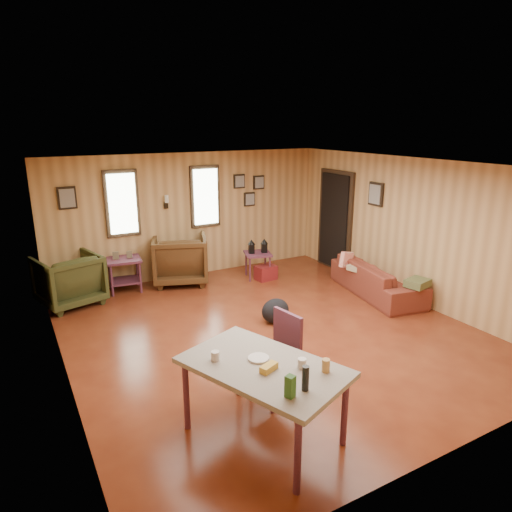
% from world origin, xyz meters
% --- Properties ---
extents(room, '(5.54, 6.04, 2.44)m').
position_xyz_m(room, '(0.17, 0.27, 1.21)').
color(room, brown).
rests_on(room, ground).
extents(sofa, '(0.94, 2.06, 0.78)m').
position_xyz_m(sofa, '(2.43, 0.38, 0.39)').
color(sofa, maroon).
rests_on(sofa, ground).
extents(recliner_brown, '(1.24, 1.20, 1.01)m').
position_xyz_m(recliner_brown, '(-0.37, 2.66, 0.50)').
color(recliner_brown, '#472D15').
rests_on(recliner_brown, ground).
extents(recliner_green, '(1.12, 1.08, 0.95)m').
position_xyz_m(recliner_green, '(-2.37, 2.52, 0.47)').
color(recliner_green, '#353A1A').
rests_on(recliner_green, ground).
extents(end_table, '(0.65, 0.61, 0.74)m').
position_xyz_m(end_table, '(-1.41, 2.72, 0.42)').
color(end_table, '#622B41').
rests_on(end_table, ground).
extents(side_table, '(0.61, 0.61, 0.78)m').
position_xyz_m(side_table, '(1.03, 2.18, 0.53)').
color(side_table, '#622B41').
rests_on(side_table, ground).
extents(cooler, '(0.41, 0.31, 0.28)m').
position_xyz_m(cooler, '(1.11, 2.01, 0.14)').
color(cooler, maroon).
rests_on(cooler, ground).
extents(backpack, '(0.52, 0.45, 0.38)m').
position_xyz_m(backpack, '(0.24, 0.23, 0.19)').
color(backpack, black).
rests_on(backpack, ground).
extents(sofa_pillows, '(0.71, 1.62, 0.33)m').
position_xyz_m(sofa_pillows, '(2.30, 0.13, 0.50)').
color(sofa_pillows, '#515931').
rests_on(sofa_pillows, sofa).
extents(dining_table, '(1.41, 1.75, 1.00)m').
position_xyz_m(dining_table, '(-1.23, -1.96, 0.71)').
color(dining_table, gray).
rests_on(dining_table, ground).
extents(dining_chair, '(0.52, 0.52, 0.98)m').
position_xyz_m(dining_chair, '(-0.74, -1.46, 0.55)').
color(dining_chair, '#353A1A').
rests_on(dining_chair, ground).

